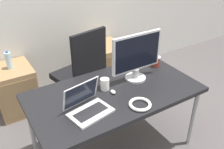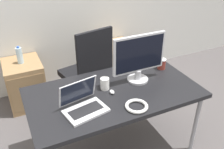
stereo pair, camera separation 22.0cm
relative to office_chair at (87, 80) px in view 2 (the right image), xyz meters
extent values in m
plane|color=#514C4C|center=(-0.01, -0.77, -0.41)|extent=(14.00, 14.00, 0.00)
cube|color=black|center=(-0.01, -0.77, 0.28)|extent=(1.54, 0.83, 0.04)
cylinder|color=#99999E|center=(0.70, -1.12, -0.07)|extent=(0.04, 0.04, 0.68)
cylinder|color=#99999E|center=(-0.72, -0.41, -0.07)|extent=(0.04, 0.04, 0.68)
cylinder|color=#99999E|center=(0.70, -0.41, -0.07)|extent=(0.04, 0.04, 0.68)
cylinder|color=#232326|center=(-0.01, 0.07, -0.40)|extent=(0.56, 0.56, 0.04)
cylinder|color=gray|center=(-0.01, 0.07, -0.17)|extent=(0.05, 0.05, 0.42)
cube|color=black|center=(-0.01, 0.07, 0.04)|extent=(0.57, 0.57, 0.07)
cube|color=black|center=(0.04, -0.19, 0.38)|extent=(0.44, 0.13, 0.60)
cube|color=#99754C|center=(-0.68, 0.44, -0.12)|extent=(0.44, 0.51, 0.58)
cube|color=olive|center=(-0.68, 0.19, -0.12)|extent=(0.41, 0.01, 0.47)
cube|color=#99754C|center=(0.61, 0.44, -0.12)|extent=(0.44, 0.51, 0.58)
cube|color=olive|center=(0.61, 0.19, -0.12)|extent=(0.41, 0.01, 0.47)
cylinder|color=silver|center=(-0.68, 0.44, 0.27)|extent=(0.07, 0.07, 0.20)
cylinder|color=#3359B2|center=(-0.68, 0.44, 0.38)|extent=(0.03, 0.03, 0.02)
cube|color=silver|center=(-0.34, -0.94, 0.31)|extent=(0.37, 0.28, 0.02)
cube|color=black|center=(-0.34, -0.94, 0.32)|extent=(0.29, 0.17, 0.00)
cube|color=silver|center=(-0.36, -0.81, 0.43)|extent=(0.33, 0.12, 0.21)
cube|color=black|center=(-0.36, -0.82, 0.43)|extent=(0.31, 0.11, 0.19)
cylinder|color=#B7B7BC|center=(0.27, -0.69, 0.31)|extent=(0.20, 0.20, 0.02)
cylinder|color=#B7B7BC|center=(0.27, -0.69, 0.37)|extent=(0.06, 0.06, 0.09)
cube|color=#B7B7BC|center=(0.27, -0.69, 0.59)|extent=(0.52, 0.03, 0.36)
cube|color=black|center=(0.27, -0.71, 0.59)|extent=(0.48, 0.00, 0.32)
ellipsoid|color=silver|center=(-0.05, -0.79, 0.32)|extent=(0.04, 0.06, 0.03)
cylinder|color=white|center=(-0.07, -0.70, 0.36)|extent=(0.08, 0.08, 0.11)
cylinder|color=maroon|center=(0.62, -0.60, 0.36)|extent=(0.08, 0.08, 0.10)
cylinder|color=white|center=(0.62, -0.60, 0.41)|extent=(0.08, 0.08, 0.01)
torus|color=white|center=(0.05, -1.06, 0.32)|extent=(0.19, 0.19, 0.03)
camera|label=1|loc=(-1.02, -2.34, 1.56)|focal=40.00mm
camera|label=2|loc=(-0.82, -2.45, 1.56)|focal=40.00mm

